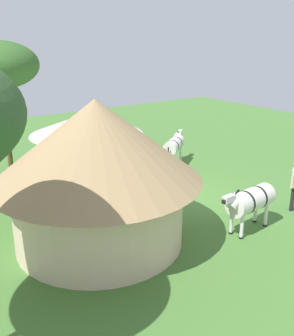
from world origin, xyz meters
name	(u,v)px	position (x,y,z in m)	size (l,w,h in m)	color
ground_plane	(180,197)	(0.00, 0.00, 0.00)	(36.00, 36.00, 0.00)	#467532
thatched_hut	(97,167)	(-1.16, 4.07, 2.30)	(5.85, 5.85, 4.19)	beige
shade_umbrella	(86,124)	(3.05, 2.23, 2.54)	(4.37, 4.37, 2.94)	brown
patio_dining_table	(89,170)	(3.05, 2.23, 0.65)	(1.39, 0.90, 0.74)	silver
patio_chair_west_end	(119,172)	(2.44, 1.18, 0.52)	(0.59, 0.58, 0.90)	silver
patio_chair_east_end	(59,173)	(3.73, 3.23, 0.52)	(0.60, 0.60, 0.90)	silver
guest_beside_umbrella	(133,162)	(1.94, 0.83, 1.04)	(0.59, 0.34, 1.72)	black
striped_lounge_chair	(169,185)	(0.66, -0.01, 0.25)	(0.90, 0.97, 0.59)	#D84C4F
zebra_nearest_camera	(174,145)	(3.02, -2.16, 0.98)	(1.57, 1.98, 1.52)	silver
zebra_by_umbrella	(250,201)	(-3.25, 0.03, 1.00)	(0.83, 2.31, 1.53)	silver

